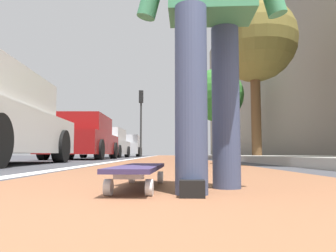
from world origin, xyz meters
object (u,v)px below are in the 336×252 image
at_px(parked_car_far, 107,144).
at_px(parked_car_mid, 83,139).
at_px(parked_car_end, 127,146).
at_px(street_tree_far, 217,95).
at_px(street_tree_mid, 254,41).
at_px(skateboard, 139,170).
at_px(traffic_light, 141,111).

bearing_deg(parked_car_far, parked_car_mid, -178.20).
bearing_deg(parked_car_end, parked_car_mid, 179.65).
distance_m(parked_car_end, street_tree_far, 8.01).
distance_m(parked_car_far, street_tree_mid, 9.24).
height_order(skateboard, parked_car_far, parked_car_far).
bearing_deg(parked_car_mid, street_tree_mid, -97.11).
bearing_deg(traffic_light, parked_car_mid, 173.06).
distance_m(skateboard, parked_car_mid, 9.92).
height_order(parked_car_end, street_tree_far, street_tree_far).
bearing_deg(street_tree_mid, traffic_light, 22.70).
height_order(parked_car_mid, street_tree_mid, street_tree_mid).
xyz_separation_m(parked_car_far, street_tree_far, (1.48, -5.91, 2.79)).
height_order(skateboard, parked_car_mid, parked_car_mid).
distance_m(parked_car_mid, street_tree_far, 9.55).
bearing_deg(traffic_light, parked_car_far, 162.45).
xyz_separation_m(skateboard, street_tree_mid, (8.81, -3.06, 3.79)).
relative_size(parked_car_mid, street_tree_mid, 0.82).
relative_size(parked_car_far, street_tree_mid, 0.80).
height_order(parked_car_mid, street_tree_far, street_tree_far).
bearing_deg(street_tree_mid, parked_car_far, 42.96).
relative_size(skateboard, traffic_light, 0.20).
bearing_deg(parked_car_mid, street_tree_far, -38.90).
bearing_deg(skateboard, street_tree_far, -10.41).
height_order(skateboard, street_tree_mid, street_tree_mid).
bearing_deg(traffic_light, street_tree_mid, -157.30).
xyz_separation_m(skateboard, parked_car_mid, (9.53, 2.68, 0.61)).
bearing_deg(street_tree_mid, street_tree_far, 0.00).
bearing_deg(street_tree_far, parked_car_mid, 141.10).
height_order(skateboard, parked_car_end, parked_car_end).
xyz_separation_m(parked_car_far, street_tree_mid, (-6.35, -5.91, 3.19)).
height_order(parked_car_far, traffic_light, traffic_light).
xyz_separation_m(parked_car_mid, parked_car_far, (5.63, 0.18, -0.01)).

